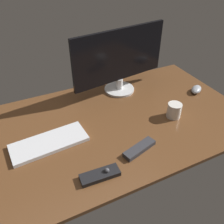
{
  "coord_description": "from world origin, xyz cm",
  "views": [
    {
      "loc": [
        -45.94,
        -88.23,
        81.08
      ],
      "look_at": [
        -3.18,
        0.23,
        8.0
      ],
      "focal_mm": 37.91,
      "sensor_mm": 36.0,
      "label": 1
    }
  ],
  "objects_px": {
    "keyboard": "(49,143)",
    "computer_mouse": "(196,89)",
    "media_remote": "(100,175)",
    "coffee_mug": "(174,110)",
    "monitor": "(120,60)",
    "tv_remote": "(139,149)"
  },
  "relations": [
    {
      "from": "keyboard",
      "to": "tv_remote",
      "type": "height_order",
      "value": "tv_remote"
    },
    {
      "from": "media_remote",
      "to": "coffee_mug",
      "type": "xyz_separation_m",
      "value": [
        0.52,
        0.2,
        0.03
      ]
    },
    {
      "from": "monitor",
      "to": "keyboard",
      "type": "relative_size",
      "value": 1.72
    },
    {
      "from": "computer_mouse",
      "to": "coffee_mug",
      "type": "xyz_separation_m",
      "value": [
        -0.29,
        -0.14,
        0.02
      ]
    },
    {
      "from": "computer_mouse",
      "to": "media_remote",
      "type": "relative_size",
      "value": 0.61
    },
    {
      "from": "keyboard",
      "to": "media_remote",
      "type": "xyz_separation_m",
      "value": [
        0.14,
        -0.28,
        0.0
      ]
    },
    {
      "from": "keyboard",
      "to": "tv_remote",
      "type": "distance_m",
      "value": 0.42
    },
    {
      "from": "media_remote",
      "to": "coffee_mug",
      "type": "bearing_deg",
      "value": 24.25
    },
    {
      "from": "keyboard",
      "to": "coffee_mug",
      "type": "distance_m",
      "value": 0.67
    },
    {
      "from": "media_remote",
      "to": "tv_remote",
      "type": "bearing_deg",
      "value": 18.17
    },
    {
      "from": "computer_mouse",
      "to": "media_remote",
      "type": "bearing_deg",
      "value": 169.54
    },
    {
      "from": "computer_mouse",
      "to": "tv_remote",
      "type": "relative_size",
      "value": 0.6
    },
    {
      "from": "monitor",
      "to": "coffee_mug",
      "type": "height_order",
      "value": "monitor"
    },
    {
      "from": "tv_remote",
      "to": "monitor",
      "type": "bearing_deg",
      "value": 57.37
    },
    {
      "from": "computer_mouse",
      "to": "media_remote",
      "type": "xyz_separation_m",
      "value": [
        -0.81,
        -0.34,
        -0.01
      ]
    },
    {
      "from": "keyboard",
      "to": "computer_mouse",
      "type": "bearing_deg",
      "value": -0.17
    },
    {
      "from": "monitor",
      "to": "tv_remote",
      "type": "height_order",
      "value": "monitor"
    },
    {
      "from": "monitor",
      "to": "tv_remote",
      "type": "relative_size",
      "value": 3.57
    },
    {
      "from": "tv_remote",
      "to": "coffee_mug",
      "type": "distance_m",
      "value": 0.33
    },
    {
      "from": "keyboard",
      "to": "computer_mouse",
      "type": "relative_size",
      "value": 3.49
    },
    {
      "from": "media_remote",
      "to": "tv_remote",
      "type": "height_order",
      "value": "media_remote"
    },
    {
      "from": "media_remote",
      "to": "coffee_mug",
      "type": "height_order",
      "value": "coffee_mug"
    }
  ]
}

